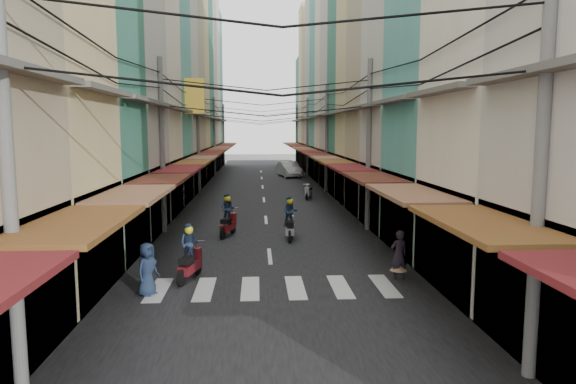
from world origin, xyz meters
name	(u,v)px	position (x,y,z in m)	size (l,w,h in m)	color
ground	(269,245)	(0.00, 0.00, 0.00)	(160.00, 160.00, 0.00)	slate
road	(263,190)	(0.00, 20.00, 0.01)	(10.00, 80.00, 0.02)	black
sidewalk_left	(182,190)	(-6.50, 20.00, 0.03)	(3.00, 80.00, 0.06)	gray
sidewalk_right	(342,189)	(6.50, 20.00, 0.03)	(3.00, 80.00, 0.06)	gray
crosswalk	(273,288)	(0.00, -6.00, 0.03)	(7.55, 2.40, 0.01)	silver
building_row_left	(152,60)	(-7.92, 16.56, 9.78)	(7.80, 67.67, 23.70)	beige
building_row_right	(371,67)	(7.92, 16.45, 9.41)	(7.80, 68.98, 22.59)	#387C65
utility_poles	(263,105)	(0.00, 15.01, 6.59)	(10.20, 66.13, 8.20)	slate
white_car	(289,177)	(2.83, 31.18, 0.00)	(5.64, 2.21, 1.99)	silver
bicycle	(431,251)	(6.55, -1.45, 0.00)	(0.68, 1.81, 1.25)	black
moving_scooters	(253,227)	(-0.65, 1.15, 0.58)	(6.26, 21.08, 1.96)	black
parked_scooters	(375,258)	(3.60, -4.20, 0.46)	(12.96, 12.99, 0.94)	black
pedestrians	(179,213)	(-4.13, 2.49, 1.01)	(11.97, 17.35, 2.19)	#271E28
market_umbrella	(476,219)	(6.24, -6.25, 2.16)	(2.33, 2.33, 2.46)	#B2B2B7
traffic_sign	(419,211)	(5.59, -2.70, 1.86)	(0.10, 0.57, 2.60)	slate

